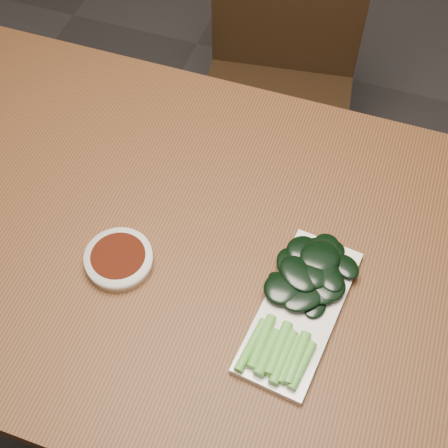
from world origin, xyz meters
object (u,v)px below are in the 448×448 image
table (212,266)px  serving_plate (300,311)px  chair_far (278,82)px  sauce_bowl (119,259)px  gai_lan (302,291)px

table → serving_plate: (0.18, -0.07, 0.08)m
chair_far → sauce_bowl: chair_far is taller
table → chair_far: bearing=95.5°
sauce_bowl → serving_plate: sauce_bowl is taller
serving_plate → table: bearing=157.3°
table → chair_far: (-0.07, 0.71, -0.19)m
chair_far → sauce_bowl: size_ratio=7.76×
sauce_bowl → chair_far: bearing=85.2°
table → chair_far: 0.74m
chair_far → gai_lan: bearing=-80.5°
sauce_bowl → serving_plate: bearing=2.1°
table → serving_plate: size_ratio=4.72×
chair_far → gai_lan: 0.85m
table → gai_lan: bearing=-15.6°
table → gai_lan: size_ratio=4.77×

